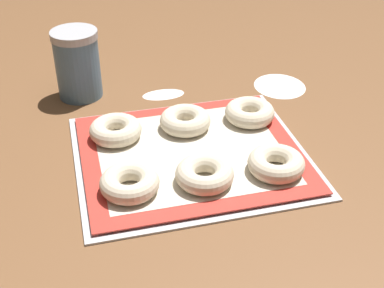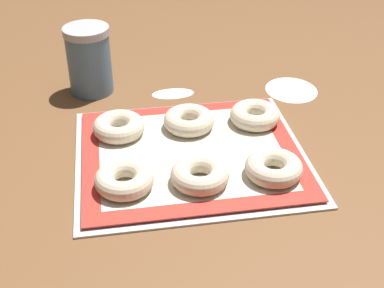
% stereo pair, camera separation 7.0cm
% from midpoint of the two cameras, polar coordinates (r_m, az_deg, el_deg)
% --- Properties ---
extents(ground_plane, '(2.80, 2.80, 0.00)m').
position_cam_midpoint_polar(ground_plane, '(0.99, -2.38, -0.86)').
color(ground_plane, brown).
extents(baking_tray, '(0.42, 0.37, 0.01)m').
position_cam_midpoint_polar(baking_tray, '(0.98, -2.05, -1.21)').
color(baking_tray, silver).
rests_on(baking_tray, ground_plane).
extents(baking_mat, '(0.39, 0.35, 0.00)m').
position_cam_midpoint_polar(baking_mat, '(0.98, -2.06, -0.95)').
color(baking_mat, red).
rests_on(baking_mat, baking_tray).
extents(bagel_front_left, '(0.10, 0.10, 0.03)m').
position_cam_midpoint_polar(bagel_front_left, '(0.88, -8.95, -4.17)').
color(bagel_front_left, beige).
rests_on(bagel_front_left, baking_mat).
extents(bagel_front_center, '(0.10, 0.10, 0.03)m').
position_cam_midpoint_polar(bagel_front_center, '(0.89, -0.98, -3.30)').
color(bagel_front_center, beige).
rests_on(bagel_front_center, baking_mat).
extents(bagel_front_right, '(0.10, 0.10, 0.03)m').
position_cam_midpoint_polar(bagel_front_right, '(0.92, 6.83, -2.12)').
color(bagel_front_right, beige).
rests_on(bagel_front_right, baking_mat).
extents(bagel_back_left, '(0.10, 0.10, 0.03)m').
position_cam_midpoint_polar(bagel_back_left, '(1.02, -10.11, 1.43)').
color(bagel_back_left, beige).
rests_on(bagel_back_left, baking_mat).
extents(bagel_back_center, '(0.10, 0.10, 0.03)m').
position_cam_midpoint_polar(bagel_back_center, '(1.04, -2.67, 2.48)').
color(bagel_back_center, beige).
rests_on(bagel_back_center, baking_mat).
extents(bagel_back_right, '(0.10, 0.10, 0.03)m').
position_cam_midpoint_polar(bagel_back_right, '(1.06, 4.31, 3.33)').
color(bagel_back_right, beige).
rests_on(bagel_back_right, baking_mat).
extents(flour_canister, '(0.10, 0.10, 0.15)m').
position_cam_midpoint_polar(flour_canister, '(1.18, -13.80, 8.26)').
color(flour_canister, slate).
rests_on(flour_canister, ground_plane).
extents(flour_patch_near, '(0.09, 0.05, 0.00)m').
position_cam_midpoint_polar(flour_patch_near, '(1.19, -4.80, 5.29)').
color(flour_patch_near, white).
rests_on(flour_patch_near, ground_plane).
extents(flour_patch_far, '(0.12, 0.12, 0.00)m').
position_cam_midpoint_polar(flour_patch_far, '(1.23, 7.73, 6.17)').
color(flour_patch_far, white).
rests_on(flour_patch_far, ground_plane).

